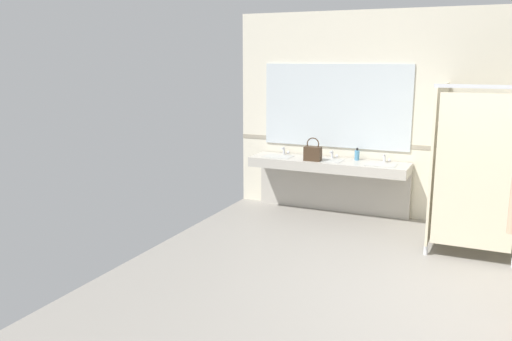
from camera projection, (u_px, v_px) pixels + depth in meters
ground_plane at (458, 322)px, 4.78m from camera, size 7.10×6.41×0.10m
wall_back at (484, 120)px, 7.10m from camera, size 7.10×0.12×2.94m
wall_back_tile_band at (481, 151)px, 7.13m from camera, size 7.10×0.01×0.06m
vanity_counter at (329, 173)px, 7.85m from camera, size 2.32×0.57×0.94m
mirror_panel at (336, 106)px, 7.84m from camera, size 2.22×0.02×1.22m
handbag at (313, 153)px, 7.66m from camera, size 0.25×0.13×0.34m
soap_dispenser at (357, 155)px, 7.71m from camera, size 0.07×0.07×0.18m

